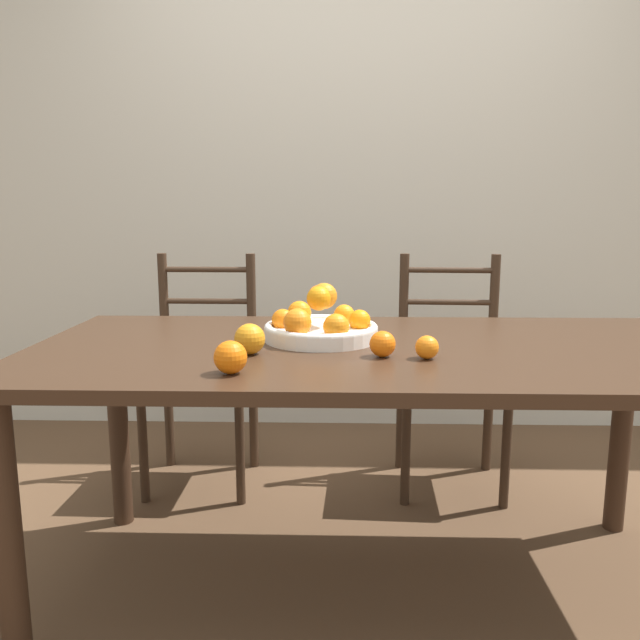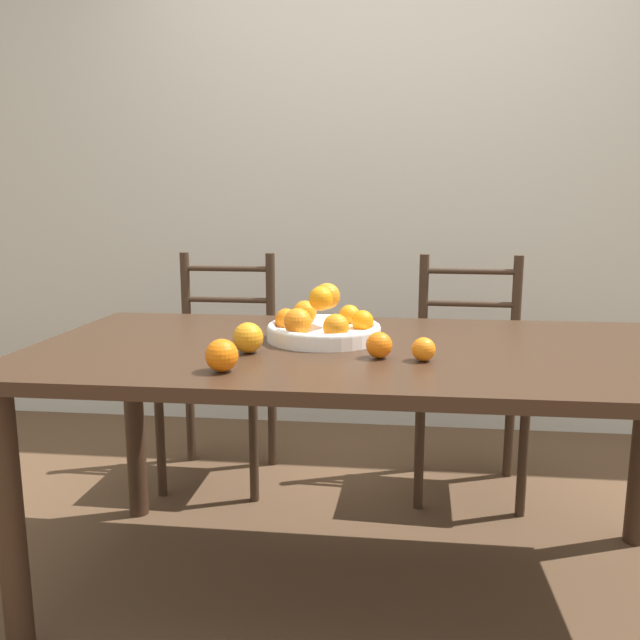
# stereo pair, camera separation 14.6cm
# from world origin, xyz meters

# --- Properties ---
(ground_plane) EXTENTS (12.00, 12.00, 0.00)m
(ground_plane) POSITION_xyz_m (0.00, 0.00, 0.00)
(ground_plane) COLOR brown
(wall_back) EXTENTS (8.00, 0.06, 2.60)m
(wall_back) POSITION_xyz_m (0.00, 1.50, 1.30)
(wall_back) COLOR beige
(wall_back) RESTS_ON ground_plane
(dining_table) EXTENTS (1.95, 0.93, 0.76)m
(dining_table) POSITION_xyz_m (0.00, 0.00, 0.67)
(dining_table) COLOR #382316
(dining_table) RESTS_ON ground_plane
(fruit_bowl) EXTENTS (0.34, 0.34, 0.17)m
(fruit_bowl) POSITION_xyz_m (-0.16, 0.07, 0.80)
(fruit_bowl) COLOR white
(fruit_bowl) RESTS_ON dining_table
(orange_loose_0) EXTENTS (0.07, 0.07, 0.07)m
(orange_loose_0) POSITION_xyz_m (0.01, -0.14, 0.79)
(orange_loose_0) COLOR orange
(orange_loose_0) RESTS_ON dining_table
(orange_loose_1) EXTENTS (0.08, 0.08, 0.08)m
(orange_loose_1) POSITION_xyz_m (-0.34, -0.12, 0.80)
(orange_loose_1) COLOR orange
(orange_loose_1) RESTS_ON dining_table
(orange_loose_2) EXTENTS (0.08, 0.08, 0.08)m
(orange_loose_2) POSITION_xyz_m (-0.36, -0.32, 0.80)
(orange_loose_2) COLOR orange
(orange_loose_2) RESTS_ON dining_table
(orange_loose_3) EXTENTS (0.06, 0.06, 0.06)m
(orange_loose_3) POSITION_xyz_m (0.12, -0.16, 0.79)
(orange_loose_3) COLOR orange
(orange_loose_3) RESTS_ON dining_table
(chair_left) EXTENTS (0.43, 0.41, 0.95)m
(chair_left) POSITION_xyz_m (-0.67, 0.76, 0.47)
(chair_left) COLOR #382619
(chair_left) RESTS_ON ground_plane
(chair_right) EXTENTS (0.44, 0.42, 0.95)m
(chair_right) POSITION_xyz_m (0.36, 0.76, 0.47)
(chair_right) COLOR #382619
(chair_right) RESTS_ON ground_plane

